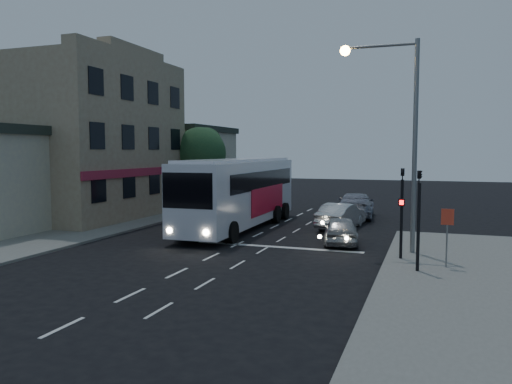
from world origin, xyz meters
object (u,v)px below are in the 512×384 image
at_px(tour_bus, 240,191).
at_px(traffic_signal_main, 402,202).
at_px(car_suv, 341,230).
at_px(car_sedan_b, 356,205).
at_px(streetlight, 399,121).
at_px(car_sedan_a, 341,216).
at_px(traffic_signal_side, 419,208).
at_px(street_tree, 200,151).
at_px(regulatory_sign, 447,228).

relative_size(tour_bus, traffic_signal_main, 3.21).
distance_m(car_suv, traffic_signal_main, 4.56).
height_order(tour_bus, car_suv, tour_bus).
xyz_separation_m(car_sedan_b, traffic_signal_main, (3.66, -12.89, 1.59)).
distance_m(tour_bus, car_sedan_b, 9.06).
bearing_deg(streetlight, car_sedan_a, 118.83).
xyz_separation_m(car_suv, streetlight, (2.68, -1.60, 5.06)).
xyz_separation_m(car_suv, car_sedan_b, (-0.72, 9.87, 0.16)).
relative_size(car_sedan_a, streetlight, 0.50).
xyz_separation_m(car_sedan_b, traffic_signal_side, (4.36, -14.87, 1.59)).
height_order(car_suv, street_tree, street_tree).
relative_size(traffic_signal_main, streetlight, 0.46).
height_order(tour_bus, car_sedan_b, tour_bus).
distance_m(car_sedan_a, traffic_signal_side, 10.87).
bearing_deg(traffic_signal_main, street_tree, 137.97).
xyz_separation_m(car_sedan_a, streetlight, (3.51, -6.37, 4.99)).
bearing_deg(traffic_signal_main, streetlight, 100.20).
bearing_deg(street_tree, tour_bus, -51.96).
bearing_deg(car_sedan_b, street_tree, -11.33).
distance_m(car_sedan_b, streetlight, 12.93).
distance_m(tour_bus, traffic_signal_side, 12.77).
xyz_separation_m(traffic_signal_main, regulatory_sign, (1.70, -1.01, -0.82)).
height_order(regulatory_sign, streetlight, streetlight).
distance_m(car_suv, regulatory_sign, 6.22).
bearing_deg(tour_bus, traffic_signal_main, -33.27).
bearing_deg(streetlight, regulatory_sign, -51.25).
xyz_separation_m(traffic_signal_side, regulatory_sign, (1.00, 0.96, -0.82)).
bearing_deg(regulatory_sign, car_sedan_a, 121.81).
bearing_deg(streetlight, traffic_signal_side, -74.30).
bearing_deg(car_sedan_b, car_suv, 89.21).
distance_m(tour_bus, street_tree, 10.79).
bearing_deg(regulatory_sign, street_tree, 138.92).
relative_size(car_sedan_a, regulatory_sign, 2.04).
xyz_separation_m(car_suv, street_tree, (-12.87, 11.22, 3.82)).
distance_m(car_sedan_b, traffic_signal_main, 13.50).
xyz_separation_m(car_sedan_b, regulatory_sign, (5.36, -13.91, 0.76)).
xyz_separation_m(traffic_signal_side, streetlight, (-0.96, 3.40, 3.31)).
height_order(car_sedan_b, street_tree, street_tree).
bearing_deg(car_sedan_a, tour_bus, 27.97).
bearing_deg(car_sedan_a, car_sedan_b, -81.61).
bearing_deg(car_suv, streetlight, 139.36).
bearing_deg(car_suv, traffic_signal_main, 124.37).
bearing_deg(traffic_signal_main, car_sedan_b, 105.85).
distance_m(traffic_signal_side, street_tree, 23.24).
xyz_separation_m(traffic_signal_main, streetlight, (-0.26, 1.42, 3.31)).
height_order(car_sedan_b, regulatory_sign, regulatory_sign).
distance_m(car_sedan_b, regulatory_sign, 14.92).
bearing_deg(regulatory_sign, car_sedan_b, 111.08).
bearing_deg(car_suv, car_sedan_a, -90.04).
xyz_separation_m(tour_bus, streetlight, (9.06, -4.52, 3.56)).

